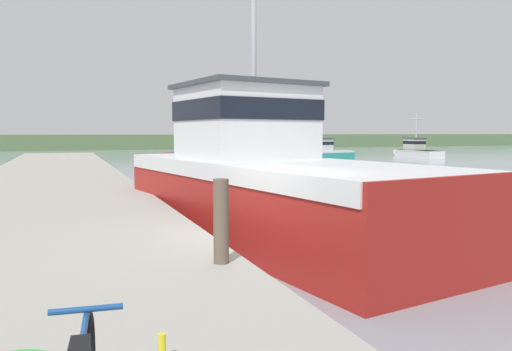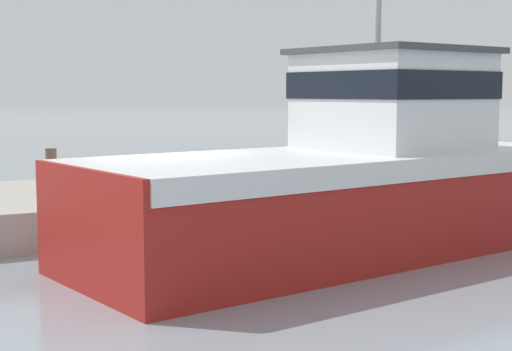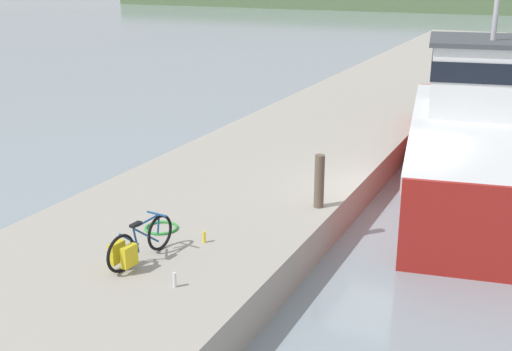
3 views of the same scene
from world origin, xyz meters
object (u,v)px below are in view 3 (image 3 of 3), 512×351
(water_bottle_by_bike, at_px, (175,280))
(water_bottle_on_curb, at_px, (204,237))
(mooring_post, at_px, (319,181))
(bicycle_touring, at_px, (135,246))
(fishing_boat_main, at_px, (483,135))

(water_bottle_by_bike, relative_size, water_bottle_on_curb, 1.15)
(mooring_post, xyz_separation_m, water_bottle_on_curb, (-1.32, -2.71, -0.48))
(mooring_post, relative_size, water_bottle_on_curb, 5.29)
(mooring_post, bearing_deg, bicycle_touring, -116.13)
(water_bottle_by_bike, bearing_deg, mooring_post, 78.84)
(fishing_boat_main, xyz_separation_m, bicycle_touring, (-4.70, -9.50, -0.29))
(water_bottle_by_bike, distance_m, water_bottle_on_curb, 1.81)
(bicycle_touring, height_order, mooring_post, mooring_post)
(fishing_boat_main, height_order, mooring_post, fishing_boat_main)
(fishing_boat_main, relative_size, water_bottle_by_bike, 50.19)
(fishing_boat_main, height_order, water_bottle_by_bike, fishing_boat_main)
(fishing_boat_main, height_order, bicycle_touring, fishing_boat_main)
(fishing_boat_main, distance_m, mooring_post, 6.13)
(mooring_post, bearing_deg, water_bottle_on_curb, -116.01)
(mooring_post, relative_size, water_bottle_by_bike, 4.59)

